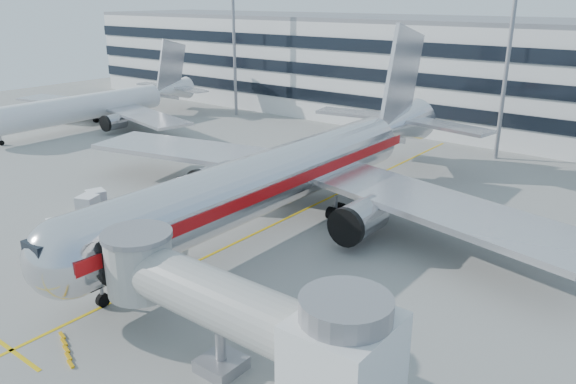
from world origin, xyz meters
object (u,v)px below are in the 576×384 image
Objects in this scene: baggage_tug at (115,223)px; cargo_container_right at (96,199)px; cargo_container_left at (88,205)px; ramp_worker at (140,243)px; main_jet at (292,171)px; cargo_container_front at (58,230)px; belt_loader at (138,237)px.

baggage_tug is 1.58× the size of cargo_container_right.
cargo_container_right is (-0.88, 1.46, -0.03)m from cargo_container_left.
cargo_container_right is 1.24× the size of ramp_worker.
cargo_container_right is at bearing 121.08° from cargo_container_left.
main_jet is 24.41× the size of cargo_container_front.
baggage_tug is at bearing 52.74° from cargo_container_front.
baggage_tug is at bearing 177.52° from belt_loader.
baggage_tug is at bearing 150.93° from ramp_worker.
belt_loader reaches higher than baggage_tug.
cargo_container_right is 11.70m from ramp_worker.
main_jet is 18.74m from cargo_container_left.
belt_loader is 3.12m from baggage_tug.
cargo_container_left is at bearing 122.93° from cargo_container_front.
belt_loader reaches higher than cargo_container_front.
cargo_container_left is at bearing -58.92° from cargo_container_right.
baggage_tug is 1.96× the size of ramp_worker.
main_jet is 16.43× the size of baggage_tug.
main_jet is 18.67m from cargo_container_right.
main_jet is 14.19m from belt_loader.
cargo_container_left is (-5.73, 1.24, -0.09)m from baggage_tug.
belt_loader is at bearing 131.98° from ramp_worker.
ramp_worker is at bearing -109.22° from main_jet.
ramp_worker is at bearing -31.29° from belt_loader.
baggage_tug is 4.61m from ramp_worker.
main_jet is 10.62× the size of belt_loader.
baggage_tug is (-9.10, -12.21, -3.27)m from main_jet.
cargo_container_left is 1.01× the size of cargo_container_front.
cargo_container_right is (-9.71, 2.84, 0.20)m from belt_loader.
cargo_container_left is at bearing 167.76° from baggage_tug.
cargo_container_front is at bearing -177.40° from ramp_worker.
main_jet reaches higher than baggage_tug.
cargo_container_left reaches higher than cargo_container_front.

